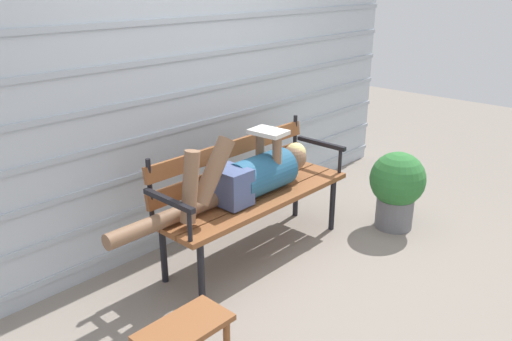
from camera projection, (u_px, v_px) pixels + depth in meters
ground_plane at (274, 261)px, 3.67m from camera, size 12.00×12.00×0.00m
house_siding at (196, 90)px, 3.77m from camera, size 4.84×0.08×2.26m
park_bench at (249, 187)px, 3.65m from camera, size 1.57×0.49×0.86m
reclining_person at (247, 176)px, 3.51m from camera, size 1.67×0.28×0.53m
footstool at (185, 338)px, 2.46m from camera, size 0.46×0.25×0.36m
potted_plant at (397, 186)px, 4.06m from camera, size 0.44×0.44×0.63m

